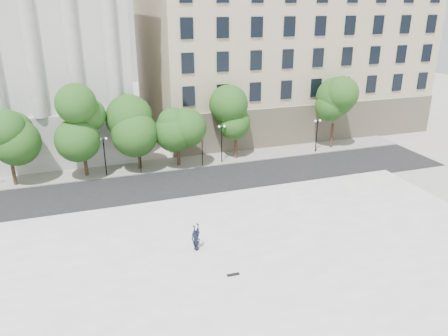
{
  "coord_description": "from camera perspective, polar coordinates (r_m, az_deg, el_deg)",
  "views": [
    {
      "loc": [
        -7.61,
        -20.95,
        16.86
      ],
      "look_at": [
        2.8,
        10.0,
        4.44
      ],
      "focal_mm": 35.0,
      "sensor_mm": 36.0,
      "label": 1
    }
  ],
  "objects": [
    {
      "name": "ground",
      "position": [
        27.94,
        1.14,
        -16.28
      ],
      "size": [
        160.0,
        160.0,
        0.0
      ],
      "primitive_type": "plane",
      "color": "#B3B2A9",
      "rests_on": "ground"
    },
    {
      "name": "far_sidewalk",
      "position": [
        48.58,
        -8.42,
        0.36
      ],
      "size": [
        60.0,
        4.0,
        0.12
      ],
      "primitive_type": "cube",
      "color": "gray",
      "rests_on": "ground"
    },
    {
      "name": "building_east",
      "position": [
        66.17,
        6.4,
        15.75
      ],
      "size": [
        36.0,
        26.15,
        23.0
      ],
      "color": "#BAAE8E",
      "rests_on": "ground"
    },
    {
      "name": "skateboard",
      "position": [
        28.85,
        1.21,
        -13.74
      ],
      "size": [
        0.82,
        0.22,
        0.08
      ],
      "primitive_type": "cube",
      "rotation": [
        0.0,
        0.0,
        -0.01
      ],
      "color": "black",
      "rests_on": "plaza"
    },
    {
      "name": "lamp_posts",
      "position": [
        46.39,
        -7.93,
        3.2
      ],
      "size": [
        36.87,
        0.28,
        4.53
      ],
      "color": "black",
      "rests_on": "ground"
    },
    {
      "name": "street",
      "position": [
        43.11,
        -6.93,
        -2.34
      ],
      "size": [
        60.0,
        8.0,
        0.02
      ],
      "primitive_type": "cube",
      "color": "black",
      "rests_on": "ground"
    },
    {
      "name": "street_trees",
      "position": [
        46.11,
        -11.98,
        5.96
      ],
      "size": [
        47.81,
        5.01,
        7.81
      ],
      "color": "#382619",
      "rests_on": "ground"
    },
    {
      "name": "plaza",
      "position": [
        30.13,
        -0.82,
        -12.68
      ],
      "size": [
        44.0,
        22.0,
        0.45
      ],
      "primitive_type": "cube",
      "color": "white",
      "rests_on": "ground"
    },
    {
      "name": "traffic_light_west",
      "position": [
        45.52,
        -11.06,
        3.62
      ],
      "size": [
        0.66,
        1.76,
        4.19
      ],
      "color": "black",
      "rests_on": "ground"
    },
    {
      "name": "person_lying",
      "position": [
        31.36,
        -3.64,
        -10.18
      ],
      "size": [
        1.46,
        2.12,
        0.54
      ],
      "primitive_type": "imported",
      "rotation": [
        -1.54,
        0.0,
        0.41
      ],
      "color": "black",
      "rests_on": "plaza"
    },
    {
      "name": "traffic_light_east",
      "position": [
        46.77,
        -2.9,
        4.54
      ],
      "size": [
        0.68,
        1.95,
        4.27
      ],
      "color": "black",
      "rests_on": "ground"
    }
  ]
}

